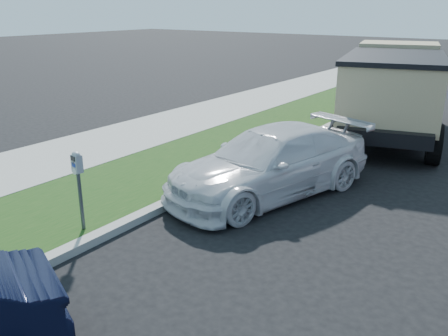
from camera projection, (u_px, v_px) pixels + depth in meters
The scene contains 5 objects.
ground at pixel (257, 256), 7.90m from camera, with size 120.00×120.00×0.00m, color black.
streetside at pixel (118, 162), 12.48m from camera, with size 6.12×50.00×0.15m.
parking_meter at pixel (78, 174), 8.23m from camera, with size 0.22×0.16×1.46m.
white_wagon at pixel (272, 162), 10.36m from camera, with size 2.03×5.00×1.45m, color silver.
dump_truck at pixel (393, 86), 14.94m from camera, with size 4.29×7.44×2.75m.
Camera 1 is at (3.62, -6.01, 3.95)m, focal length 38.00 mm.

